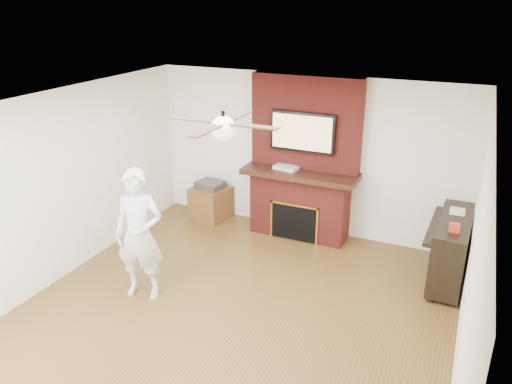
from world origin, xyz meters
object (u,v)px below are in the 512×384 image
at_px(person, 139,235).
at_px(side_table, 211,201).
at_px(fireplace, 302,174).
at_px(piano, 451,248).

relative_size(person, side_table, 2.57).
bearing_deg(fireplace, piano, -13.50).
distance_m(fireplace, piano, 2.40).
relative_size(person, piano, 1.22).
distance_m(side_table, piano, 3.91).
xyz_separation_m(fireplace, side_table, (-1.60, -0.07, -0.69)).
height_order(fireplace, person, fireplace).
height_order(person, piano, person).
bearing_deg(piano, fireplace, 168.48).
bearing_deg(side_table, person, -71.45).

